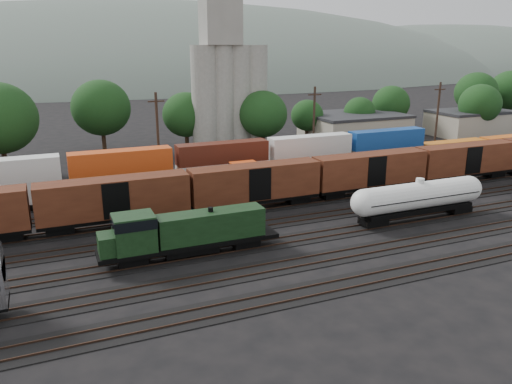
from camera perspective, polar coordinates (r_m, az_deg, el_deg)
name	(u,v)px	position (r m, az deg, el deg)	size (l,w,h in m)	color
ground	(313,217)	(54.64, 6.57, -2.89)	(600.00, 600.00, 0.00)	black
tracks	(313,217)	(54.62, 6.57, -2.84)	(180.00, 33.20, 0.20)	black
green_locomotive	(180,232)	(43.85, -8.64, -4.56)	(15.94, 2.81, 4.22)	black
tank_car_a	(419,197)	(55.40, 18.08, -0.55)	(16.44, 2.94, 4.31)	silver
orange_locomotive	(275,175)	(62.46, 2.14, 1.90)	(16.00, 2.67, 4.00)	black
boxcar_string	(188,190)	(53.63, -7.72, 0.20)	(122.80, 2.90, 4.20)	black
container_wall	(215,169)	(64.73, -4.68, 2.65)	(160.00, 2.60, 5.80)	black
grain_silo	(229,86)	(86.08, -3.11, 11.96)	(13.40, 5.00, 29.00)	gray
industrial_sheds	(249,137)	(87.67, -0.79, 6.33)	(119.38, 17.26, 5.10)	#9E937F
tree_band	(204,111)	(86.95, -6.00, 9.23)	(164.21, 21.32, 13.21)	black
utility_poles	(241,130)	(72.51, -1.77, 7.10)	(122.20, 0.36, 12.00)	black
distant_hills	(137,112)	(311.23, -13.48, 8.93)	(860.00, 286.00, 130.00)	#59665B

